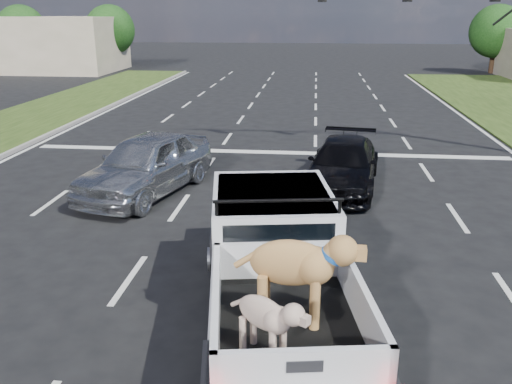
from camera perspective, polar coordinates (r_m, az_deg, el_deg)
ground at (r=10.27m, az=-3.82°, el=-9.65°), size 160.00×160.00×0.00m
road_markings at (r=16.29m, az=0.07°, el=1.26°), size 17.75×60.00×0.01m
traffic_signal at (r=20.19m, az=23.12°, el=16.79°), size 9.11×0.31×7.00m
building_left at (r=49.92m, az=-20.27°, el=14.39°), size 10.00×8.00×4.40m
tree_far_b at (r=53.48m, az=-23.45°, el=15.40°), size 4.20×4.20×5.40m
tree_far_c at (r=50.14m, az=-15.12°, el=16.14°), size 4.20×4.20×5.40m
tree_far_d at (r=49.09m, az=23.98°, el=15.19°), size 4.20×4.20×5.40m
pickup_truck at (r=8.45m, az=2.29°, el=-8.26°), size 2.99×6.09×2.18m
silver_sedan at (r=15.23m, az=-11.49°, el=2.89°), size 3.25×5.26×1.67m
black_coupe at (r=15.66m, az=9.15°, el=2.85°), size 2.53×4.87×1.35m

